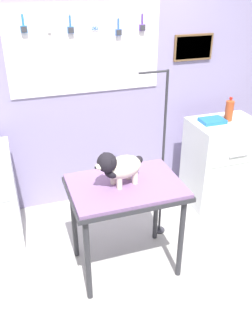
{
  "coord_description": "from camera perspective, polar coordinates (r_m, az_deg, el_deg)",
  "views": [
    {
      "loc": [
        -0.82,
        -2.11,
        2.24
      ],
      "look_at": [
        -0.07,
        0.1,
        0.95
      ],
      "focal_mm": 38.43,
      "sensor_mm": 36.0,
      "label": 1
    }
  ],
  "objects": [
    {
      "name": "ground",
      "position": [
        3.2,
        1.81,
        -16.14
      ],
      "size": [
        4.4,
        4.0,
        0.04
      ],
      "primitive_type": "cube",
      "color": "#AAA7A1"
    },
    {
      "name": "rear_wall_panel",
      "position": [
        3.65,
        -4.97,
        11.6
      ],
      "size": [
        4.0,
        0.11,
        2.3
      ],
      "color": "#9085B1",
      "rests_on": "ground"
    },
    {
      "name": "grooming_table",
      "position": [
        2.79,
        -0.06,
        -4.17
      ],
      "size": [
        0.88,
        0.62,
        0.81
      ],
      "color": "#2D2D33",
      "rests_on": "ground"
    },
    {
      "name": "grooming_arm",
      "position": [
        3.19,
        5.67,
        0.46
      ],
      "size": [
        0.29,
        0.11,
        1.57
      ],
      "color": "#2D2D33",
      "rests_on": "ground"
    },
    {
      "name": "dog",
      "position": [
        2.65,
        -1.15,
        0.2
      ],
      "size": [
        0.4,
        0.25,
        0.3
      ],
      "color": "beige",
      "rests_on": "grooming_table"
    },
    {
      "name": "cabinet_right",
      "position": [
        3.95,
        14.77,
        0.92
      ],
      "size": [
        0.68,
        0.54,
        0.91
      ],
      "color": "white",
      "rests_on": "ground"
    },
    {
      "name": "soda_bottle",
      "position": [
        3.77,
        16.06,
        8.84
      ],
      "size": [
        0.08,
        0.08,
        0.24
      ],
      "color": "#B34520",
      "rests_on": "cabinet_right"
    },
    {
      "name": "supply_tray",
      "position": [
        3.71,
        13.54,
        7.31
      ],
      "size": [
        0.24,
        0.18,
        0.04
      ],
      "color": "blue",
      "rests_on": "cabinet_right"
    }
  ]
}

